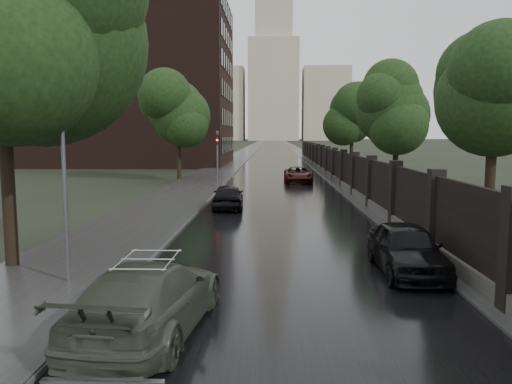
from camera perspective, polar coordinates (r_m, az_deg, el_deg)
name	(u,v)px	position (r m, az deg, el deg)	size (l,w,h in m)	color
ground	(290,311)	(10.95, 3.96, -13.44)	(800.00, 800.00, 0.00)	black
road	(274,144)	(200.31, 2.02, 5.54)	(8.00, 420.00, 0.02)	black
sidewalk_left	(259,144)	(200.39, 0.30, 5.56)	(4.00, 420.00, 0.16)	#2D2D2D
verge_right	(287,144)	(200.40, 3.60, 5.54)	(3.00, 420.00, 0.08)	#2D2D2D
fence_right	(332,167)	(42.67, 8.63, 2.85)	(0.45, 75.72, 2.70)	#383533
tree_left_far	(178,116)	(41.02, -8.89, 8.62)	(4.25, 4.25, 7.39)	black
tree_right_a	(494,100)	(19.95, 25.58, 9.42)	(4.08, 4.08, 7.01)	black
tree_right_b	(397,115)	(33.25, 15.81, 8.43)	(4.08, 4.08, 7.01)	black
tree_right_c	(352,122)	(50.91, 10.92, 7.84)	(4.08, 4.08, 7.01)	black
lamp_post	(64,179)	(12.84, -21.05, 1.35)	(0.25, 0.12, 5.11)	#59595E
traffic_light	(217,154)	(35.51, -4.43, 4.41)	(0.16, 0.32, 4.00)	#59595E
brick_building	(131,84)	(65.02, -14.13, 11.93)	(24.00, 18.00, 20.00)	black
stalinist_tower	(273,77)	(312.20, 2.01, 12.98)	(92.00, 30.00, 159.00)	tan
volga_sedan	(149,298)	(9.78, -12.16, -11.75)	(1.94, 4.78, 1.39)	#3B4235
hatchback_left	(228,196)	(25.24, -3.22, -0.49)	(1.50, 3.72, 1.27)	black
car_right_near	(406,248)	(14.15, 16.81, -6.20)	(1.61, 4.00, 1.36)	black
car_right_far	(298,175)	(38.95, 4.83, 1.98)	(2.06, 4.48, 1.24)	black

